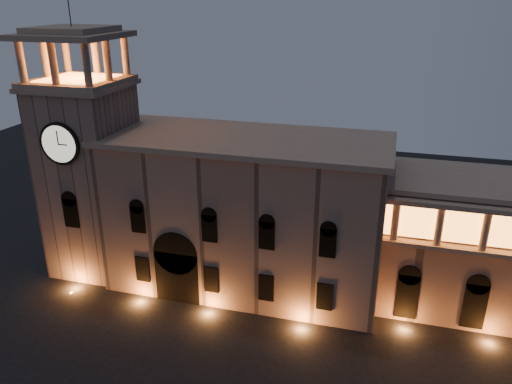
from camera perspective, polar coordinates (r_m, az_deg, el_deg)
government_building at (r=55.66m, az=-1.32°, el=-2.48°), size 30.80×12.80×17.60m
clock_tower at (r=61.08m, az=-18.43°, el=2.38°), size 9.80×9.80×32.40m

